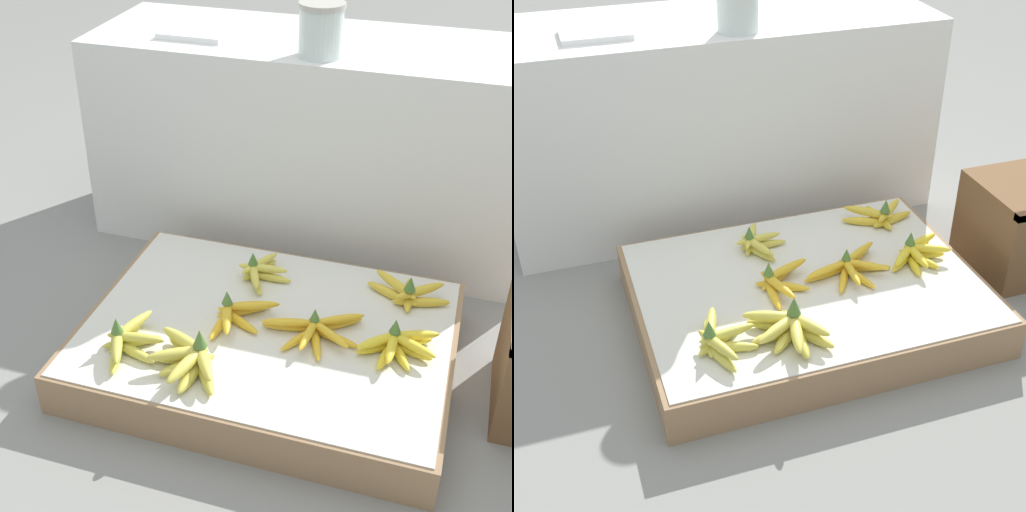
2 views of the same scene
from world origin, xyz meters
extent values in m
plane|color=gray|center=(0.00, 0.00, 0.00)|extent=(10.00, 10.00, 0.00)
cube|color=#997551|center=(0.00, 0.00, 0.06)|extent=(0.99, 0.74, 0.12)
cube|color=silver|center=(0.00, 0.00, 0.12)|extent=(0.96, 0.71, 0.00)
cube|color=white|center=(-0.06, 0.74, 0.34)|extent=(1.47, 0.52, 0.69)
ellipsoid|color=gold|center=(-0.33, -0.24, 0.14)|extent=(0.07, 0.15, 0.03)
ellipsoid|color=gold|center=(-0.30, -0.22, 0.14)|extent=(0.15, 0.07, 0.03)
ellipsoid|color=gold|center=(-0.31, -0.19, 0.14)|extent=(0.14, 0.10, 0.03)
ellipsoid|color=gold|center=(-0.34, -0.17, 0.14)|extent=(0.05, 0.15, 0.03)
ellipsoid|color=gold|center=(-0.33, -0.23, 0.17)|extent=(0.09, 0.15, 0.03)
ellipsoid|color=gold|center=(-0.30, -0.20, 0.17)|extent=(0.15, 0.05, 0.03)
ellipsoid|color=gold|center=(-0.33, -0.16, 0.17)|extent=(0.07, 0.15, 0.03)
cone|color=#4C7533|center=(-0.34, -0.21, 0.20)|extent=(0.03, 0.03, 0.04)
ellipsoid|color=#DBCC4C|center=(-0.16, -0.18, 0.14)|extent=(0.15, 0.10, 0.03)
ellipsoid|color=#DBCC4C|center=(-0.16, -0.21, 0.14)|extent=(0.16, 0.06, 0.03)
ellipsoid|color=#DBCC4C|center=(-0.14, -0.23, 0.14)|extent=(0.13, 0.13, 0.03)
ellipsoid|color=#DBCC4C|center=(-0.12, -0.25, 0.14)|extent=(0.04, 0.15, 0.03)
ellipsoid|color=#DBCC4C|center=(-0.09, -0.25, 0.14)|extent=(0.11, 0.15, 0.03)
ellipsoid|color=#DBCC4C|center=(-0.17, -0.18, 0.17)|extent=(0.15, 0.09, 0.03)
ellipsoid|color=#DBCC4C|center=(-0.16, -0.23, 0.17)|extent=(0.15, 0.10, 0.03)
ellipsoid|color=#DBCC4C|center=(-0.13, -0.26, 0.17)|extent=(0.07, 0.16, 0.03)
ellipsoid|color=#DBCC4C|center=(-0.10, -0.23, 0.17)|extent=(0.11, 0.14, 0.03)
cone|color=#4C7533|center=(-0.12, -0.20, 0.21)|extent=(0.04, 0.04, 0.05)
ellipsoid|color=gold|center=(-0.12, -0.04, 0.14)|extent=(0.03, 0.16, 0.02)
ellipsoid|color=gold|center=(-0.08, -0.02, 0.14)|extent=(0.15, 0.09, 0.02)
ellipsoid|color=gold|center=(-0.08, 0.03, 0.14)|extent=(0.14, 0.11, 0.02)
ellipsoid|color=gold|center=(-0.10, -0.04, 0.16)|extent=(0.07, 0.16, 0.02)
ellipsoid|color=gold|center=(-0.06, 0.03, 0.16)|extent=(0.15, 0.08, 0.02)
cone|color=#4C7533|center=(-0.12, 0.00, 0.20)|extent=(0.03, 0.03, 0.04)
ellipsoid|color=gold|center=(0.06, 0.00, 0.14)|extent=(0.15, 0.05, 0.02)
ellipsoid|color=gold|center=(0.10, -0.03, 0.14)|extent=(0.09, 0.14, 0.02)
ellipsoid|color=gold|center=(0.14, -0.04, 0.14)|extent=(0.07, 0.15, 0.02)
ellipsoid|color=gold|center=(0.18, -0.01, 0.14)|extent=(0.15, 0.06, 0.02)
ellipsoid|color=gold|center=(0.18, 0.05, 0.14)|extent=(0.13, 0.11, 0.02)
ellipsoid|color=gold|center=(0.06, -0.01, 0.16)|extent=(0.15, 0.06, 0.02)
ellipsoid|color=gold|center=(0.12, -0.04, 0.16)|extent=(0.03, 0.15, 0.02)
ellipsoid|color=gold|center=(0.17, -0.02, 0.16)|extent=(0.14, 0.10, 0.02)
ellipsoid|color=gold|center=(0.18, 0.04, 0.16)|extent=(0.14, 0.10, 0.02)
cone|color=#4C7533|center=(0.12, 0.01, 0.19)|extent=(0.03, 0.03, 0.04)
ellipsoid|color=yellow|center=(0.30, -0.01, 0.14)|extent=(0.13, 0.10, 0.03)
ellipsoid|color=yellow|center=(0.33, -0.03, 0.14)|extent=(0.05, 0.14, 0.03)
ellipsoid|color=yellow|center=(0.35, -0.02, 0.14)|extent=(0.09, 0.13, 0.03)
ellipsoid|color=yellow|center=(0.37, 0.00, 0.14)|extent=(0.14, 0.06, 0.03)
ellipsoid|color=yellow|center=(0.37, 0.03, 0.14)|extent=(0.14, 0.08, 0.03)
ellipsoid|color=yellow|center=(0.30, -0.01, 0.16)|extent=(0.12, 0.11, 0.03)
ellipsoid|color=yellow|center=(0.33, -0.03, 0.16)|extent=(0.03, 0.14, 0.03)
ellipsoid|color=yellow|center=(0.38, -0.01, 0.16)|extent=(0.14, 0.08, 0.03)
ellipsoid|color=yellow|center=(0.38, 0.03, 0.16)|extent=(0.14, 0.07, 0.03)
cone|color=#4C7533|center=(0.33, 0.01, 0.20)|extent=(0.03, 0.03, 0.04)
ellipsoid|color=#DBCC4C|center=(-0.09, 0.18, 0.14)|extent=(0.09, 0.14, 0.02)
ellipsoid|color=#DBCC4C|center=(-0.07, 0.20, 0.14)|extent=(0.15, 0.03, 0.02)
ellipsoid|color=#DBCC4C|center=(-0.10, 0.23, 0.14)|extent=(0.09, 0.14, 0.02)
ellipsoid|color=#DBCC4C|center=(-0.10, 0.17, 0.16)|extent=(0.08, 0.14, 0.02)
ellipsoid|color=#DBCC4C|center=(-0.08, 0.21, 0.16)|extent=(0.15, 0.04, 0.02)
ellipsoid|color=#DBCC4C|center=(-0.10, 0.23, 0.16)|extent=(0.09, 0.14, 0.02)
cone|color=#4C7533|center=(-0.11, 0.21, 0.19)|extent=(0.03, 0.03, 0.04)
ellipsoid|color=gold|center=(0.38, 0.21, 0.14)|extent=(0.16, 0.07, 0.03)
ellipsoid|color=gold|center=(0.34, 0.24, 0.14)|extent=(0.04, 0.16, 0.03)
ellipsoid|color=gold|center=(0.30, 0.23, 0.14)|extent=(0.16, 0.09, 0.03)
ellipsoid|color=gold|center=(0.37, 0.23, 0.17)|extent=(0.14, 0.13, 0.03)
ellipsoid|color=gold|center=(0.30, 0.24, 0.17)|extent=(0.14, 0.13, 0.03)
cone|color=#4C7533|center=(0.35, 0.20, 0.20)|extent=(0.03, 0.03, 0.04)
cylinder|color=silver|center=(-0.02, 0.57, 0.76)|extent=(0.13, 0.13, 0.14)
cylinder|color=#B7B2A8|center=(-0.02, 0.57, 0.83)|extent=(0.13, 0.13, 0.02)
cube|color=white|center=(-0.45, 0.66, 0.70)|extent=(0.21, 0.16, 0.02)
camera|label=1|loc=(0.43, -1.45, 1.34)|focal=50.00mm
camera|label=2|loc=(-0.64, -1.55, 1.33)|focal=50.00mm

